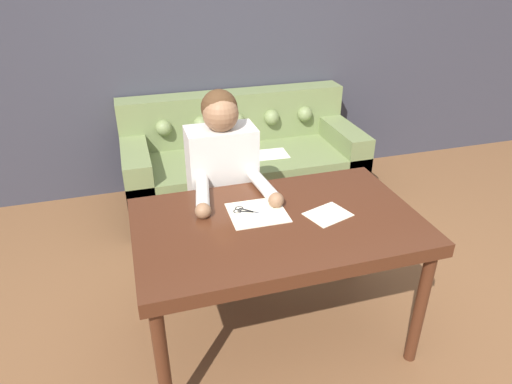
# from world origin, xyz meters

# --- Properties ---
(ground_plane) EXTENTS (16.00, 16.00, 0.00)m
(ground_plane) POSITION_xyz_m (0.00, 0.00, 0.00)
(ground_plane) COLOR brown
(wall_back) EXTENTS (8.00, 0.06, 2.60)m
(wall_back) POSITION_xyz_m (0.00, 2.13, 1.30)
(wall_back) COLOR #383842
(wall_back) RESTS_ON ground_plane
(dining_table) EXTENTS (1.38, 0.84, 0.76)m
(dining_table) POSITION_xyz_m (-0.12, 0.11, 0.68)
(dining_table) COLOR #472314
(dining_table) RESTS_ON ground_plane
(couch) EXTENTS (1.91, 0.84, 0.85)m
(couch) POSITION_xyz_m (0.11, 1.71, 0.31)
(couch) COLOR olive
(couch) RESTS_ON ground_plane
(person) EXTENTS (0.46, 0.62, 1.25)m
(person) POSITION_xyz_m (-0.27, 0.67, 0.63)
(person) COLOR #33281E
(person) RESTS_ON ground_plane
(pattern_paper_main) EXTENTS (0.28, 0.26, 0.00)m
(pattern_paper_main) POSITION_xyz_m (-0.20, 0.20, 0.76)
(pattern_paper_main) COLOR beige
(pattern_paper_main) RESTS_ON dining_table
(pattern_paper_offcut) EXTENTS (0.25, 0.22, 0.00)m
(pattern_paper_offcut) POSITION_xyz_m (0.13, 0.08, 0.76)
(pattern_paper_offcut) COLOR beige
(pattern_paper_offcut) RESTS_ON dining_table
(scissors) EXTENTS (0.22, 0.17, 0.01)m
(scissors) POSITION_xyz_m (-0.24, 0.22, 0.76)
(scissors) COLOR silver
(scissors) RESTS_ON dining_table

